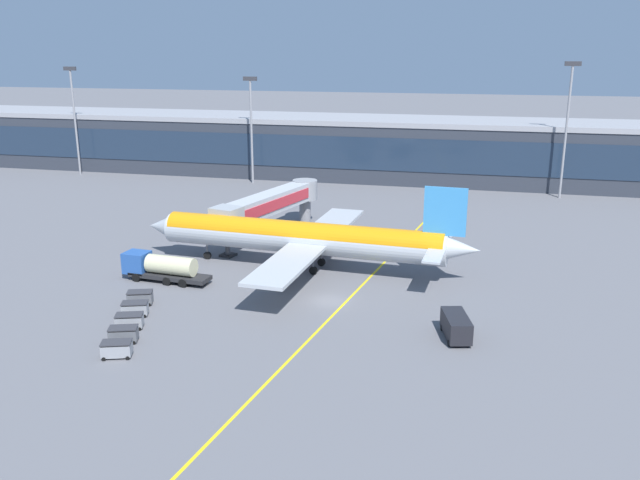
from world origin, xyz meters
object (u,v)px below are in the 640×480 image
object	(u,v)px
baggage_cart_0	(117,349)
baggage_cart_4	(140,297)
crew_van	(456,325)
baggage_cart_3	(135,308)
fuel_tanker	(161,267)
baggage_cart_1	(123,334)
main_airliner	(303,238)
baggage_cart_2	(129,321)

from	to	relation	value
baggage_cart_0	baggage_cart_4	size ratio (longest dim) A/B	1.00
crew_van	baggage_cart_3	world-z (taller)	crew_van
fuel_tanker	baggage_cart_1	size ratio (longest dim) A/B	3.65
main_airliner	crew_van	xyz separation A→B (m)	(19.54, -16.51, -2.76)
crew_van	baggage_cart_3	size ratio (longest dim) A/B	1.79
baggage_cart_3	crew_van	bearing A→B (deg)	4.03
baggage_cart_2	baggage_cart_4	distance (m)	6.40
baggage_cart_3	fuel_tanker	bearing A→B (deg)	102.30
main_airliner	baggage_cart_3	xyz separation A→B (m)	(-13.02, -18.80, -3.29)
crew_van	baggage_cart_0	bearing A→B (deg)	-158.87
baggage_cart_0	main_airliner	bearing A→B (deg)	70.51
main_airliner	baggage_cart_0	size ratio (longest dim) A/B	14.40
main_airliner	baggage_cart_2	xyz separation A→B (m)	(-11.97, -21.82, -3.29)
main_airliner	baggage_cart_1	world-z (taller)	main_airliner
fuel_tanker	baggage_cart_2	xyz separation A→B (m)	(3.33, -13.48, -0.96)
crew_van	baggage_cart_2	size ratio (longest dim) A/B	1.79
baggage_cart_3	baggage_cart_2	bearing A→B (deg)	-70.84
main_airliner	baggage_cart_4	bearing A→B (deg)	-131.72
baggage_cart_4	baggage_cart_3	bearing A→B (deg)	-70.84
baggage_cart_1	crew_van	bearing A→B (deg)	15.31
baggage_cart_0	baggage_cart_3	distance (m)	9.60
fuel_tanker	baggage_cart_4	xyz separation A→B (m)	(1.23, -7.44, -0.96)
crew_van	baggage_cart_2	bearing A→B (deg)	-170.42
baggage_cart_3	baggage_cart_4	distance (m)	3.20
main_airliner	baggage_cart_3	world-z (taller)	main_airliner
baggage_cart_1	baggage_cart_3	world-z (taller)	same
fuel_tanker	baggage_cart_2	bearing A→B (deg)	-76.12
main_airliner	crew_van	bearing A→B (deg)	-40.18
main_airliner	baggage_cart_1	bearing A→B (deg)	-113.72
fuel_tanker	baggage_cart_3	distance (m)	10.75
baggage_cart_3	baggage_cart_0	bearing A→B (deg)	-70.84
fuel_tanker	baggage_cart_2	distance (m)	13.92
main_airliner	baggage_cart_0	distance (m)	29.74
main_airliner	baggage_cart_0	world-z (taller)	main_airliner
crew_van	baggage_cart_3	bearing A→B (deg)	-175.97
fuel_tanker	baggage_cart_0	distance (m)	20.29
baggage_cart_2	baggage_cart_1	bearing A→B (deg)	-70.84
main_airliner	crew_van	world-z (taller)	main_airliner
crew_van	baggage_cart_4	bearing A→B (deg)	178.76
baggage_cart_2	fuel_tanker	bearing A→B (deg)	103.88
baggage_cart_3	baggage_cart_1	bearing A→B (deg)	-70.84
fuel_tanker	baggage_cart_3	world-z (taller)	fuel_tanker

